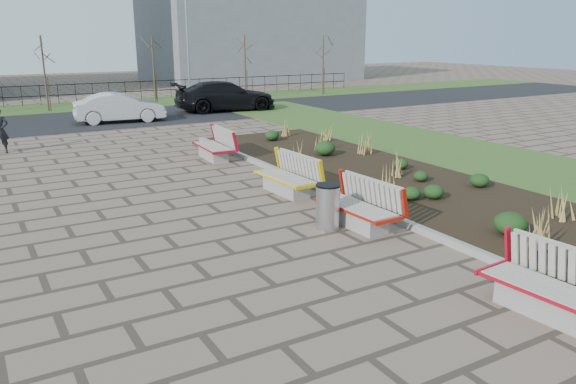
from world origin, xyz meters
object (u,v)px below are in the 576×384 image
car_silver (120,108)px  car_black (226,96)px  bench_d (213,145)px  bench_c (286,175)px  bench_a (551,285)px  litter_bin (328,208)px  pedestrian (0,131)px  lamp_east (188,53)px  bench_b (357,205)px

car_silver → car_black: car_black is taller
bench_d → car_black: 12.52m
bench_c → car_black: (5.50, 16.15, 0.32)m
bench_c → bench_d: size_ratio=1.00×
bench_c → bench_d: 4.91m
bench_a → bench_d: same height
bench_d → litter_bin: bearing=-91.8°
bench_c → car_black: bearing=68.2°
car_black → pedestrian: bearing=125.7°
bench_a → pedestrian: (-6.08, 17.43, 0.30)m
bench_a → car_silver: bearing=87.0°
bench_d → pedestrian: bearing=145.1°
car_silver → bench_c: bearing=-170.7°
car_silver → lamp_east: bearing=-38.7°
car_silver → car_black: (6.10, 1.29, 0.11)m
litter_bin → lamp_east: lamp_east is taller
bench_b → lamp_east: size_ratio=0.35×
bench_a → car_silver: (-0.60, 22.66, 0.21)m
bench_c → pedestrian: bearing=119.3°
bench_c → lamp_east: bearing=73.2°
litter_bin → bench_c: bearing=77.4°
bench_a → bench_b: same height
bench_c → litter_bin: 2.99m
bench_c → pedestrian: pedestrian is taller
pedestrian → car_silver: size_ratio=0.38×
bench_b → bench_c: (0.00, 3.09, 0.00)m
bench_b → lamp_east: lamp_east is taller
bench_b → bench_c: same height
car_silver → bench_a: bearing=-171.5°
litter_bin → lamp_east: bearing=76.3°
pedestrian → car_silver: (5.48, 5.23, -0.09)m
bench_a → litter_bin: (-0.65, 4.88, -0.01)m
pedestrian → car_silver: pedestrian is taller
bench_b → bench_a: bearing=-92.9°
bench_a → bench_c: (0.00, 7.80, 0.00)m
bench_d → bench_c: bearing=-87.1°
bench_c → bench_d: same height
bench_a → car_silver: car_silver is taller
pedestrian → bench_c: bearing=-47.5°
litter_bin → pedestrian: pedestrian is taller
bench_b → car_silver: (-0.60, 17.95, 0.21)m
bench_c → lamp_east: size_ratio=0.35×
litter_bin → car_silver: bearing=89.8°
bench_c → bench_d: (0.00, 4.91, 0.00)m
bench_c → car_silver: (-0.60, 14.86, 0.21)m
bench_b → litter_bin: bench_b is taller
bench_d → bench_b: bearing=-87.1°
car_black → lamp_east: 4.75m
litter_bin → car_black: 20.03m
litter_bin → car_black: bearing=72.1°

